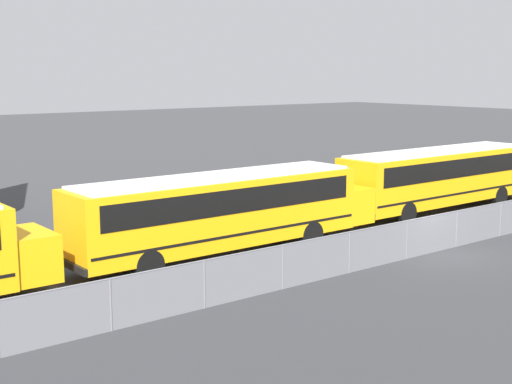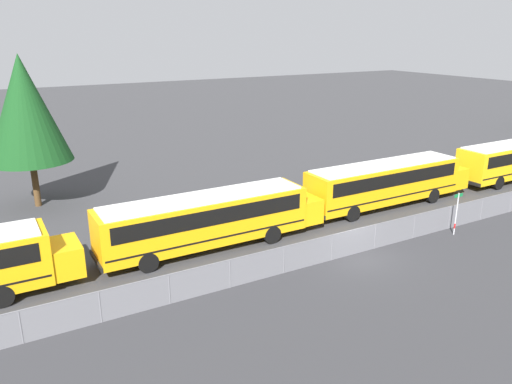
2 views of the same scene
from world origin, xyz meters
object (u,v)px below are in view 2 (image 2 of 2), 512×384
(street_sign, at_px, (456,213))
(tree_3, at_px, (25,109))
(school_bus_4, at_px, (387,180))
(school_bus_3, at_px, (209,217))

(street_sign, xyz_separation_m, tree_3, (-21.01, 17.94, 5.36))
(school_bus_4, height_order, tree_3, tree_3)
(school_bus_3, height_order, street_sign, school_bus_3)
(school_bus_4, relative_size, street_sign, 5.09)
(tree_3, bearing_deg, school_bus_3, -59.13)
(school_bus_4, xyz_separation_m, street_sign, (-0.08, -5.89, -0.46))
(tree_3, bearing_deg, street_sign, -40.50)
(school_bus_4, distance_m, street_sign, 5.91)
(school_bus_3, distance_m, school_bus_4, 13.63)
(school_bus_3, bearing_deg, school_bus_4, 1.83)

